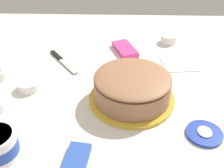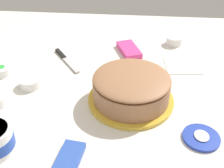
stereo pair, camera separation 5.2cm
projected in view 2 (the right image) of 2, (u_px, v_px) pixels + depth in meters
The scene contains 10 objects.
ground_plane at pixel (103, 87), 1.09m from camera, with size 1.54×1.54×0.00m, color silver.
frosted_cake at pixel (131, 89), 0.98m from camera, with size 0.31×0.31×0.12m.
frosting_tub_lid at pixel (201, 137), 0.86m from camera, with size 0.12×0.12×0.02m.
spreading_knife at pixel (65, 58), 1.26m from camera, with size 0.20×0.16×0.01m.
sprinkle_bowl_rainbow at pixel (30, 82), 1.08m from camera, with size 0.08×0.08×0.04m.
sprinkle_bowl_orange at pixel (174, 40), 1.38m from camera, with size 0.08×0.08×0.04m.
sprinkle_bowl_green at pixel (1, 70), 1.15m from camera, with size 0.09×0.09×0.04m.
candy_box_lower at pixel (67, 164), 0.77m from camera, with size 0.16×0.06×0.02m, color #2D51B2.
candy_box_upper at pixel (129, 50), 1.31m from camera, with size 0.16×0.08×0.03m, color #E53D8E.
paper_napkin at pixel (182, 65), 1.22m from camera, with size 0.15×0.15×0.01m, color white.
Camera 2 is at (0.88, 0.12, 0.64)m, focal length 43.94 mm.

